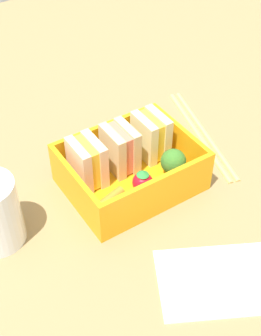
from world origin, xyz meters
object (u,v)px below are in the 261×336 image
object	(u,v)px
sandwich_center	(151,136)
carrot_stick_far_left	(107,201)
broccoli_floret	(173,162)
sandwich_center_left	(120,149)
folded_napkin	(224,277)
strawberry_far_left	(144,181)
chopstick_pair	(202,132)
sandwich_left	(87,162)

from	to	relation	value
sandwich_center	carrot_stick_far_left	bearing A→B (deg)	-153.24
sandwich_center	broccoli_floret	bearing A→B (deg)	-91.77
sandwich_center_left	broccoli_floret	distance (cm)	6.72
sandwich_center_left	sandwich_center	distance (cm)	4.61
sandwich_center_left	broccoli_floret	bearing A→B (deg)	-48.17
carrot_stick_far_left	folded_napkin	distance (cm)	15.55
sandwich_center_left	strawberry_far_left	world-z (taller)	sandwich_center_left
sandwich_center_left	folded_napkin	size ratio (longest dim) A/B	0.46
strawberry_far_left	chopstick_pair	bearing A→B (deg)	21.58
sandwich_center_left	broccoli_floret	size ratio (longest dim) A/B	1.49
sandwich_left	folded_napkin	bearing A→B (deg)	-75.17
chopstick_pair	folded_napkin	xyz separation A→B (cm)	(-13.29, -19.72, -0.15)
sandwich_center	carrot_stick_far_left	xyz separation A→B (cm)	(-9.48, -4.78, -2.35)
broccoli_floret	sandwich_left	bearing A→B (deg)	151.23
sandwich_center_left	sandwich_center	size ratio (longest dim) A/B	1.00
sandwich_center_left	sandwich_center	bearing A→B (deg)	0.00
sandwich_center	broccoli_floret	xyz separation A→B (cm)	(-0.15, -4.98, -0.66)
broccoli_floret	chopstick_pair	world-z (taller)	broccoli_floret
sandwich_center	folded_napkin	world-z (taller)	sandwich_center
folded_napkin	sandwich_left	bearing A→B (deg)	104.83
sandwich_center	sandwich_center_left	bearing A→B (deg)	180.00
carrot_stick_far_left	folded_napkin	bearing A→B (deg)	-69.74
sandwich_left	strawberry_far_left	xyz separation A→B (cm)	(4.75, -4.97, -1.57)
folded_napkin	sandwich_center	bearing A→B (deg)	77.95
strawberry_far_left	folded_napkin	distance (cm)	14.52
carrot_stick_far_left	broccoli_floret	size ratio (longest dim) A/B	1.25
sandwich_left	strawberry_far_left	size ratio (longest dim) A/B	1.90
sandwich_center	carrot_stick_far_left	world-z (taller)	sandwich_center
sandwich_left	sandwich_center_left	size ratio (longest dim) A/B	1.00
sandwich_center_left	strawberry_far_left	distance (cm)	5.22
carrot_stick_far_left	broccoli_floret	bearing A→B (deg)	-1.26
sandwich_center	folded_napkin	bearing A→B (deg)	-102.05
strawberry_far_left	folded_napkin	bearing A→B (deg)	-88.57
sandwich_center	carrot_stick_far_left	size ratio (longest dim) A/B	1.19
sandwich_center	chopstick_pair	distance (cm)	9.93
strawberry_far_left	broccoli_floret	distance (cm)	4.42
folded_napkin	sandwich_center_left	bearing A→B (deg)	91.47
strawberry_far_left	broccoli_floret	size ratio (longest dim) A/B	0.78
sandwich_left	sandwich_center_left	xyz separation A→B (cm)	(4.61, 0.00, 0.00)
folded_napkin	broccoli_floret	bearing A→B (deg)	74.51
sandwich_left	folded_napkin	distance (cm)	20.34
carrot_stick_far_left	sandwich_center	bearing A→B (deg)	26.76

